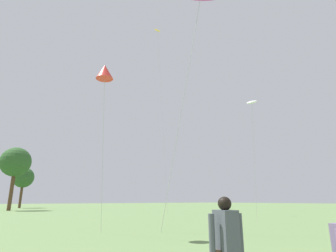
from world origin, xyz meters
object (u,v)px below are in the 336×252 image
person_child_front (227,243)px  tree_broad_distant (23,178)px  small_kite_delta_white (105,72)px  small_kite_tiny_distant (252,104)px  small_kite_diamond_red (158,48)px  tree_shrub_far (16,162)px

person_child_front → tree_broad_distant: size_ratio=0.19×
small_kite_delta_white → small_kite_tiny_distant: small_kite_tiny_distant is taller
small_kite_tiny_distant → small_kite_diamond_red: 19.91m
person_child_front → tree_shrub_far: (3.84, 48.46, 6.76)m
small_kite_tiny_distant → tree_broad_distant: (-6.21, 55.43, -2.67)m
tree_broad_distant → small_kite_tiny_distant: bearing=-83.6°
tree_broad_distant → small_kite_delta_white: bearing=-96.6°
small_kite_diamond_red → small_kite_delta_white: bearing=0.7°
small_kite_tiny_distant → small_kite_diamond_red: size_ratio=0.37×
small_kite_delta_white → tree_broad_distant: 55.96m
small_kite_tiny_distant → tree_shrub_far: bearing=1.5°
small_kite_delta_white → tree_broad_distant: bearing=-165.6°
tree_shrub_far → tree_broad_distant: bearing=75.2°
small_kite_diamond_red → tree_shrub_far: small_kite_diamond_red is taller
small_kite_delta_white → small_kite_diamond_red: bearing=158.3°
person_child_front → small_kite_delta_white: size_ratio=0.20×
small_kite_tiny_distant → tree_broad_distant: bearing=-7.0°
tree_shrub_far → person_child_front: bearing=-94.5°
person_child_front → tree_shrub_far: tree_shrub_far is taller
small_kite_delta_white → small_kite_tiny_distant: size_ratio=0.89×
small_kite_delta_white → tree_broad_distant: size_ratio=0.96×
small_kite_tiny_distant → person_child_front: bearing=109.1°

